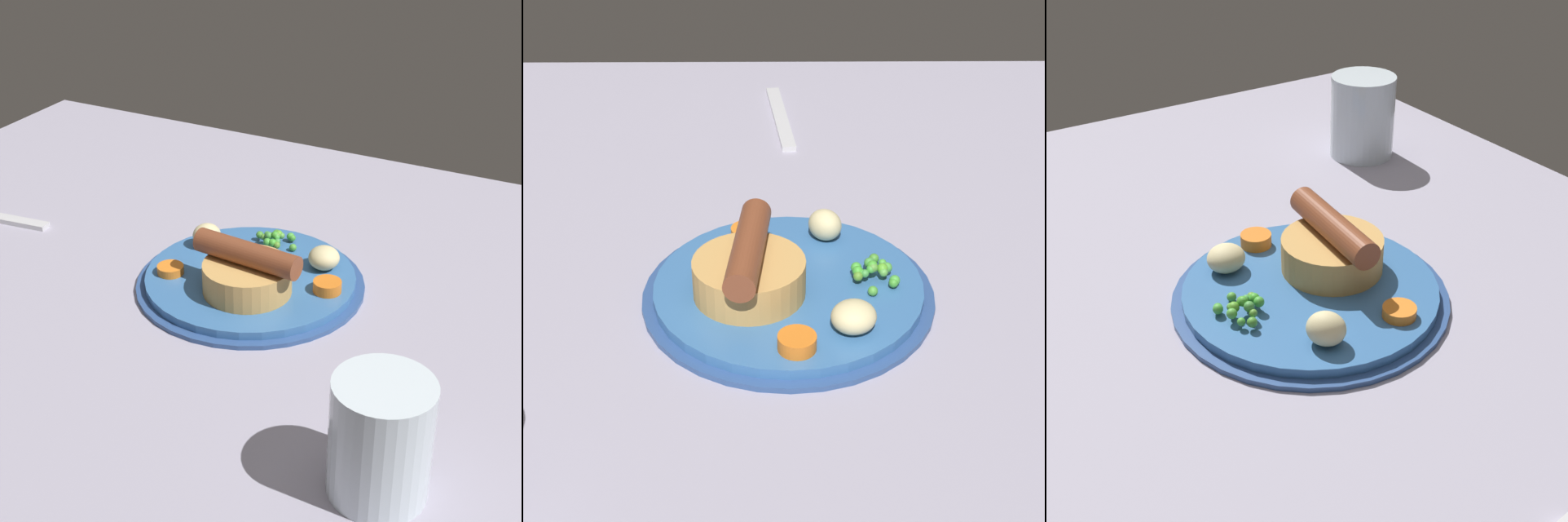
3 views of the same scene
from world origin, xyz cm
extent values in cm
cube|color=#9E99AD|center=(0.00, 0.00, 1.50)|extent=(110.00, 80.00, 3.00)
cylinder|color=#2D4C84|center=(2.72, -0.54, 3.25)|extent=(24.70, 24.70, 0.50)
cylinder|color=#386BA8|center=(2.72, -0.54, 3.70)|extent=(22.72, 22.72, 1.40)
cylinder|color=tan|center=(4.08, -3.78, 5.97)|extent=(9.31, 9.31, 3.15)
cylinder|color=#472614|center=(4.08, -3.78, 7.40)|extent=(7.45, 7.45, 0.30)
cylinder|color=brown|center=(4.08, -3.78, 8.83)|extent=(11.98, 3.65, 2.56)
sphere|color=green|center=(2.45, 5.28, 5.44)|extent=(0.94, 0.94, 0.94)
sphere|color=green|center=(1.44, 6.35, 5.62)|extent=(0.93, 0.93, 0.93)
sphere|color=#479232|center=(0.20, 6.89, 5.14)|extent=(0.88, 0.88, 0.88)
sphere|color=green|center=(1.72, 7.81, 5.32)|extent=(0.91, 0.91, 0.91)
sphere|color=green|center=(2.14, 6.51, 5.79)|extent=(0.91, 0.91, 0.91)
sphere|color=#599C37|center=(0.83, 6.32, 5.30)|extent=(0.73, 0.73, 0.73)
sphere|color=#57A543|center=(2.52, 7.45, 5.36)|extent=(0.76, 0.76, 0.76)
sphere|color=green|center=(3.26, 8.32, 5.05)|extent=(0.90, 0.90, 0.90)
sphere|color=#56A82C|center=(2.17, 7.38, 5.51)|extent=(0.95, 0.95, 0.95)
sphere|color=green|center=(2.53, 5.46, 5.39)|extent=(0.73, 0.73, 0.73)
sphere|color=green|center=(1.83, 5.20, 5.41)|extent=(0.93, 0.93, 0.93)
sphere|color=green|center=(2.78, 5.86, 5.43)|extent=(0.70, 0.70, 0.70)
sphere|color=green|center=(0.62, 7.55, 5.07)|extent=(0.70, 0.70, 0.70)
sphere|color=#58942E|center=(2.99, 5.27, 5.28)|extent=(0.81, 0.81, 0.81)
sphere|color=#559638|center=(2.32, 6.56, 5.71)|extent=(0.86, 0.86, 0.86)
sphere|color=green|center=(2.43, 6.37, 5.63)|extent=(0.74, 0.74, 0.74)
sphere|color=green|center=(3.53, 8.19, 4.98)|extent=(0.80, 0.80, 0.80)
sphere|color=#4C9E38|center=(4.47, 6.39, 4.82)|extent=(0.84, 0.84, 0.84)
ellipsoid|color=beige|center=(-4.67, 2.86, 5.81)|extent=(4.29, 4.23, 2.82)
ellipsoid|color=beige|center=(9.14, 4.43, 5.64)|extent=(4.44, 4.56, 2.49)
cylinder|color=orange|center=(11.48, 0.28, 5.01)|extent=(3.53, 3.53, 1.21)
cylinder|color=orange|center=(-5.06, -4.26, 4.85)|extent=(3.36, 3.36, 0.91)
cylinder|color=silver|center=(25.91, -23.41, 8.02)|extent=(7.87, 7.87, 10.04)
camera|label=1|loc=(41.17, -72.22, 51.03)|focal=60.00mm
camera|label=2|loc=(63.34, -1.42, 45.53)|focal=60.00mm
camera|label=3|loc=(-41.74, 28.76, 40.44)|focal=50.00mm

